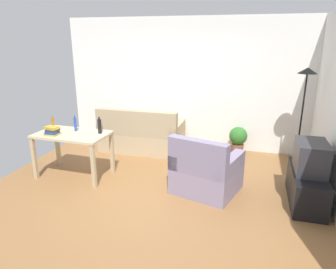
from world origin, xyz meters
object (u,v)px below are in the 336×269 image
tv_stand (306,187)px  bottle_amber (53,123)px  couch (141,136)px  book_stack (52,131)px  tv (311,157)px  bottle_dark (100,126)px  bottle_blue (75,124)px  torchiere_lamp (305,91)px  armchair (205,172)px  desk (72,139)px  potted_plant (238,139)px

tv_stand → bottle_amber: bearing=89.2°
couch → book_stack: 1.96m
tv → bottle_dark: 3.26m
couch → bottle_blue: bearing=63.4°
torchiere_lamp → armchair: (-1.45, -1.35, -1.09)m
bottle_blue → armchair: bearing=-3.3°
couch → book_stack: (-0.92, -1.65, 0.52)m
bottle_amber → bottle_dark: bottle_dark is taller
bottle_amber → armchair: bearing=-2.7°
armchair → bottle_dark: size_ratio=3.90×
couch → tv: size_ratio=2.80×
desk → bottle_amber: 0.51m
tv_stand → bottle_dark: size_ratio=3.90×
potted_plant → bottle_dark: bearing=-142.6°
couch → tv: bearing=155.1°
bottle_blue → bottle_dark: (0.46, -0.01, 0.01)m
bottle_blue → bottle_dark: bottle_dark is taller
tv → torchiere_lamp: bearing=0.2°
bottle_dark → book_stack: size_ratio=1.13×
tv_stand → potted_plant: potted_plant is taller
armchair → bottle_amber: bearing=13.6°
torchiere_lamp → couch: bearing=177.6°
book_stack → potted_plant: bearing=34.2°
tv → bottle_dark: bearing=89.1°
torchiere_lamp → tv_stand: bearing=-90.0°
tv → book_stack: 3.97m
bottle_amber → tv: bearing=-0.8°
bottle_blue → book_stack: bottle_blue is taller
tv → bottle_blue: bearing=89.0°
couch → tv_stand: 3.35m
bottle_amber → book_stack: 0.35m
couch → torchiere_lamp: 3.24m
desk → bottle_dark: 0.53m
bottle_amber → bottle_blue: 0.44m
potted_plant → bottle_dark: (-2.18, -1.67, 0.56)m
bottle_blue → bottle_dark: 0.46m
tv_stand → potted_plant: size_ratio=1.93×
bottle_amber → bottle_blue: bottle_blue is taller
tv → bottle_dark: size_ratio=2.13×
bottle_blue → book_stack: size_ratio=1.09×
potted_plant → bottle_amber: bottle_amber is taller
couch → bottle_blue: 1.61m
bottle_amber → bottle_blue: bearing=0.7°
desk → bottle_dark: bottle_dark is taller
torchiere_lamp → bottle_blue: bearing=-161.8°
potted_plant → book_stack: (-2.89, -1.96, 0.50)m
potted_plant → bottle_dark: size_ratio=2.02×
potted_plant → bottle_blue: size_ratio=2.10×
tv_stand → book_stack: 4.01m
tv_stand → armchair: armchair is taller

